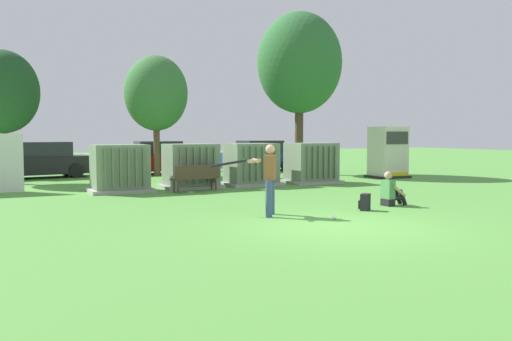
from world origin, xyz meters
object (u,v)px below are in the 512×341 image
object	(u,v)px
parked_car_rightmost	(258,157)
transformer_east	(311,164)
parked_car_left_of_center	(42,161)
transformer_mid_east	(251,165)
generator_enclosure	(388,153)
backpack	(365,202)
sports_ball	(335,217)
transformer_west	(120,169)
parked_car_right_of_center	(156,159)
transformer_mid_west	(191,167)
park_bench	(196,176)
seated_spectator	(391,192)
batter	(268,176)

from	to	relation	value
parked_car_rightmost	transformer_east	bearing A→B (deg)	-99.68
parked_car_left_of_center	transformer_mid_east	bearing A→B (deg)	-46.59
generator_enclosure	transformer_mid_east	bearing A→B (deg)	-176.37
backpack	sports_ball	bearing A→B (deg)	-151.19
transformer_west	parked_car_left_of_center	xyz separation A→B (m)	(-1.89, 7.38, -0.04)
transformer_mid_east	parked_car_right_of_center	bearing A→B (deg)	103.37
transformer_mid_west	generator_enclosure	bearing A→B (deg)	2.18
transformer_east	parked_car_left_of_center	world-z (taller)	same
parked_car_right_of_center	parked_car_rightmost	world-z (taller)	same
transformer_west	parked_car_right_of_center	bearing A→B (deg)	65.48
sports_ball	parked_car_right_of_center	xyz separation A→B (m)	(0.11, 15.46, 0.71)
park_bench	seated_spectator	xyz separation A→B (m)	(3.59, -5.82, -0.16)
transformer_west	backpack	size ratio (longest dim) A/B	4.77
backpack	transformer_mid_east	bearing A→B (deg)	87.76
park_bench	seated_spectator	size ratio (longest dim) A/B	1.91
sports_ball	backpack	xyz separation A→B (m)	(1.54, 0.85, 0.17)
transformer_west	backpack	distance (m)	8.75
transformer_mid_west	backpack	size ratio (longest dim) A/B	4.77
park_bench	transformer_mid_east	bearing A→B (deg)	22.95
batter	sports_ball	world-z (taller)	batter
transformer_east	sports_ball	distance (m)	9.14
transformer_west	transformer_mid_east	xyz separation A→B (m)	(5.04, 0.05, 0.00)
transformer_mid_east	generator_enclosure	xyz separation A→B (m)	(7.09, 0.45, 0.35)
park_bench	sports_ball	distance (m)	7.17
seated_spectator	batter	bearing A→B (deg)	-178.88
sports_ball	parked_car_left_of_center	world-z (taller)	parked_car_left_of_center
transformer_west	seated_spectator	world-z (taller)	transformer_west
generator_enclosure	parked_car_rightmost	distance (m)	7.35
transformer_west	transformer_mid_east	size ratio (longest dim) A/B	1.00
transformer_mid_west	batter	distance (m)	7.13
backpack	batter	bearing A→B (deg)	172.35
sports_ball	seated_spectator	xyz separation A→B (m)	(2.77, 1.28, 0.33)
sports_ball	batter	bearing A→B (deg)	133.14
transformer_mid_west	transformer_east	distance (m)	5.01
transformer_mid_east	seated_spectator	xyz separation A→B (m)	(0.94, -6.95, -0.41)
transformer_mid_west	generator_enclosure	size ratio (longest dim) A/B	0.91
sports_ball	backpack	size ratio (longest dim) A/B	0.20
seated_spectator	parked_car_rightmost	size ratio (longest dim) A/B	0.22
transformer_east	parked_car_rightmost	size ratio (longest dim) A/B	0.49
generator_enclosure	park_bench	bearing A→B (deg)	-170.84
batter	backpack	xyz separation A→B (m)	(2.67, -0.36, -0.76)
transformer_west	transformer_east	size ratio (longest dim) A/B	1.00
sports_ball	transformer_east	bearing A→B (deg)	61.15
seated_spectator	parked_car_left_of_center	bearing A→B (deg)	118.87
parked_car_left_of_center	transformer_east	bearing A→B (deg)	-38.55
park_bench	parked_car_right_of_center	world-z (taller)	parked_car_right_of_center
transformer_east	parked_car_rightmost	xyz separation A→B (m)	(1.24, 7.27, -0.04)
park_bench	batter	world-z (taller)	batter
transformer_mid_east	batter	size ratio (longest dim) A/B	1.21
backpack	transformer_mid_west	bearing A→B (deg)	106.00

